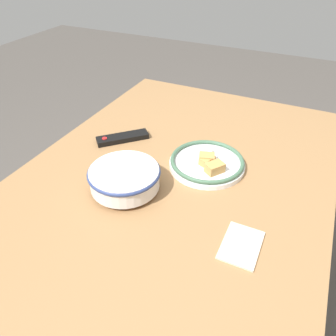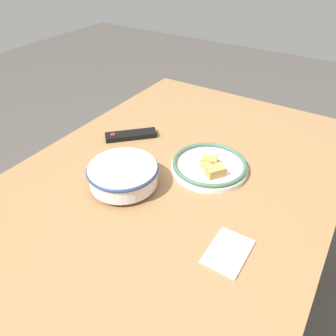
{
  "view_description": "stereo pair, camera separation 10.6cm",
  "coord_description": "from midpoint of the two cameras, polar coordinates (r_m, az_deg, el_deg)",
  "views": [
    {
      "loc": [
        -0.78,
        -0.35,
        1.43
      ],
      "look_at": [
        -0.02,
        0.01,
        0.8
      ],
      "focal_mm": 35.0,
      "sensor_mm": 36.0,
      "label": 1
    },
    {
      "loc": [
        -0.73,
        -0.44,
        1.43
      ],
      "look_at": [
        -0.02,
        0.01,
        0.8
      ],
      "focal_mm": 35.0,
      "sensor_mm": 36.0,
      "label": 2
    }
  ],
  "objects": [
    {
      "name": "noodle_bowl",
      "position": [
        1.02,
        -10.52,
        -1.8
      ],
      "size": [
        0.22,
        0.22,
        0.08
      ],
      "color": "silver",
      "rests_on": "dining_table"
    },
    {
      "name": "dining_table",
      "position": [
        1.13,
        -1.69,
        -4.57
      ],
      "size": [
        1.42,
        0.99,
        0.76
      ],
      "color": "olive",
      "rests_on": "ground_plane"
    },
    {
      "name": "ground_plane",
      "position": [
        1.66,
        -1.25,
        -22.47
      ],
      "size": [
        8.0,
        8.0,
        0.0
      ],
      "primitive_type": "plane",
      "color": "#4C4742"
    },
    {
      "name": "tv_remote",
      "position": [
        1.28,
        -10.27,
        5.13
      ],
      "size": [
        0.18,
        0.18,
        0.02
      ],
      "rotation": [
        0.0,
        0.0,
        0.78
      ],
      "color": "black",
      "rests_on": "dining_table"
    },
    {
      "name": "food_plate",
      "position": [
        1.12,
        4.18,
        0.86
      ],
      "size": [
        0.26,
        0.26,
        0.05
      ],
      "color": "white",
      "rests_on": "dining_table"
    },
    {
      "name": "folded_napkin",
      "position": [
        0.88,
        9.23,
        -13.27
      ],
      "size": [
        0.14,
        0.1,
        0.01
      ],
      "color": "beige",
      "rests_on": "dining_table"
    }
  ]
}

